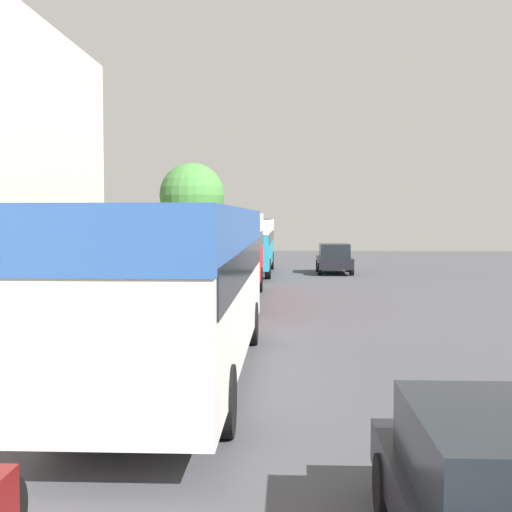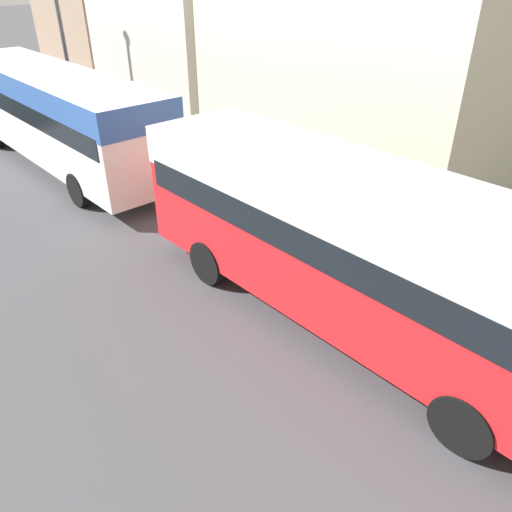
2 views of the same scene
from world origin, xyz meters
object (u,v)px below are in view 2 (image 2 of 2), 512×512
motorcycle_behind_lead (1,102)px  pedestrian_near_curb (468,240)px  bus_lead (54,106)px  bus_following (355,232)px

motorcycle_behind_lead → pedestrian_near_curb: 20.95m
bus_lead → bus_following: 12.25m
bus_following → motorcycle_behind_lead: (-0.22, -19.96, -1.35)m
bus_lead → pedestrian_near_curb: size_ratio=6.31×
motorcycle_behind_lead → pedestrian_near_curb: bearing=97.6°
bus_following → motorcycle_behind_lead: bus_following is taller
bus_lead → pedestrian_near_curb: bearing=104.2°
bus_lead → pedestrian_near_curb: 13.50m
bus_lead → motorcycle_behind_lead: bearing=-93.9°
bus_lead → pedestrian_near_curb: (-3.30, 13.05, -0.96)m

